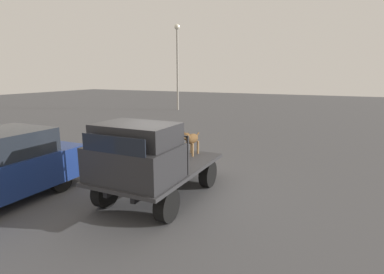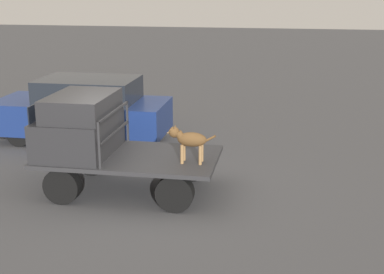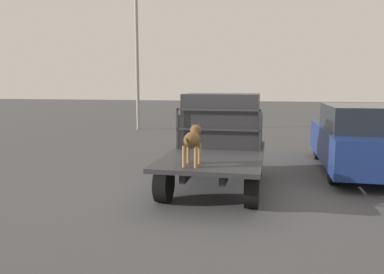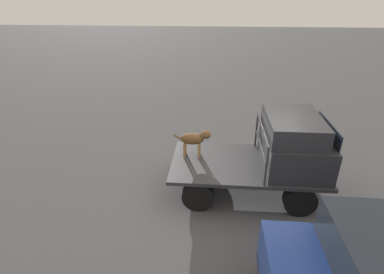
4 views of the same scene
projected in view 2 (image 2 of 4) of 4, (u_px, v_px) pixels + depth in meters
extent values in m
plane|color=#474749|center=(130.00, 191.00, 10.58)|extent=(80.00, 80.00, 0.00)
cylinder|color=black|center=(62.00, 186.00, 9.92)|extent=(0.69, 0.24, 0.69)
cylinder|color=black|center=(92.00, 159.00, 11.41)|extent=(0.69, 0.24, 0.69)
cylinder|color=black|center=(175.00, 193.00, 9.56)|extent=(0.69, 0.24, 0.69)
cylinder|color=black|center=(190.00, 165.00, 11.06)|extent=(0.69, 0.24, 0.69)
cube|color=black|center=(124.00, 169.00, 10.11)|extent=(3.17, 0.10, 0.18)
cube|color=black|center=(134.00, 158.00, 10.73)|extent=(3.17, 0.10, 0.18)
cube|color=#2D2D30|center=(129.00, 157.00, 10.38)|extent=(3.44, 1.90, 0.08)
cube|color=#28282B|center=(79.00, 135.00, 10.44)|extent=(1.32, 1.78, 0.72)
cube|color=#28282B|center=(82.00, 106.00, 10.26)|extent=(1.12, 1.64, 0.44)
cube|color=black|center=(45.00, 108.00, 10.40)|extent=(0.02, 1.46, 0.33)
cube|color=#2D2D30|center=(99.00, 146.00, 9.48)|extent=(0.04, 0.04, 0.87)
cube|color=#2D2D30|center=(127.00, 122.00, 11.12)|extent=(0.04, 0.04, 0.87)
cube|color=#2D2D30|center=(114.00, 112.00, 10.18)|extent=(0.04, 1.74, 0.04)
cube|color=#2D2D30|center=(115.00, 133.00, 10.30)|extent=(0.04, 1.74, 0.04)
cylinder|color=#9E7547|center=(182.00, 154.00, 9.83)|extent=(0.06, 0.06, 0.36)
cylinder|color=#9E7547|center=(184.00, 151.00, 10.02)|extent=(0.06, 0.06, 0.36)
cylinder|color=#9E7547|center=(200.00, 155.00, 9.78)|extent=(0.06, 0.06, 0.36)
cylinder|color=#9E7547|center=(202.00, 152.00, 9.97)|extent=(0.06, 0.06, 0.36)
ellipsoid|color=brown|center=(192.00, 139.00, 9.82)|extent=(0.55, 0.27, 0.27)
sphere|color=#9E7547|center=(184.00, 141.00, 9.86)|extent=(0.12, 0.12, 0.12)
cylinder|color=brown|center=(180.00, 135.00, 9.84)|extent=(0.19, 0.15, 0.18)
sphere|color=brown|center=(174.00, 132.00, 9.85)|extent=(0.20, 0.20, 0.20)
cone|color=#9E7547|center=(170.00, 133.00, 9.86)|extent=(0.11, 0.11, 0.11)
cone|color=brown|center=(174.00, 129.00, 9.77)|extent=(0.06, 0.08, 0.10)
cone|color=brown|center=(175.00, 127.00, 9.87)|extent=(0.06, 0.08, 0.10)
cylinder|color=brown|center=(210.00, 139.00, 9.76)|extent=(0.23, 0.04, 0.16)
cylinder|color=black|center=(19.00, 135.00, 13.40)|extent=(0.60, 0.20, 0.60)
cylinder|color=black|center=(46.00, 119.00, 14.89)|extent=(0.60, 0.20, 0.60)
cylinder|color=black|center=(124.00, 140.00, 12.95)|extent=(0.60, 0.20, 0.60)
cylinder|color=black|center=(142.00, 124.00, 14.44)|extent=(0.60, 0.20, 0.60)
cube|color=navy|center=(82.00, 116.00, 13.82)|extent=(4.42, 1.86, 0.80)
cube|color=#1E232B|center=(89.00, 90.00, 13.59)|extent=(2.43, 1.67, 0.58)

